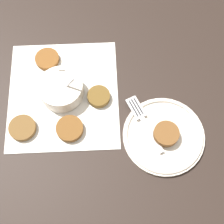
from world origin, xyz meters
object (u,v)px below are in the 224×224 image
at_px(fritter_on_plate, 166,134).
at_px(sauce_bowl, 61,89).
at_px(serving_plate, 164,136).
at_px(fork, 142,118).

bearing_deg(fritter_on_plate, sauce_bowl, 69.19).
xyz_separation_m(sauce_bowl, fritter_on_plate, (-0.10, -0.27, 0.00)).
distance_m(sauce_bowl, fritter_on_plate, 0.29).
height_order(sauce_bowl, fritter_on_plate, sauce_bowl).
bearing_deg(sauce_bowl, serving_plate, -110.76).
bearing_deg(serving_plate, fritter_on_plate, -114.92).
relative_size(fritter_on_plate, fork, 0.42).
distance_m(fritter_on_plate, fork, 0.07).
xyz_separation_m(sauce_bowl, serving_plate, (-0.10, -0.27, -0.02)).
xyz_separation_m(serving_plate, fritter_on_plate, (-0.00, -0.00, 0.02)).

